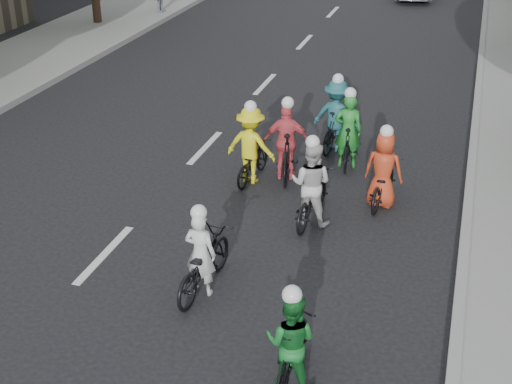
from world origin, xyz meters
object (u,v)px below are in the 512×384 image
at_px(cyclist_0, 203,261).
at_px(cyclist_7, 336,121).
at_px(cyclist_3, 288,148).
at_px(cyclist_5, 348,139).
at_px(cyclist_1, 292,347).
at_px(cyclist_4, 383,177).
at_px(cyclist_6, 311,191).
at_px(cyclist_2, 251,151).

height_order(cyclist_0, cyclist_7, cyclist_7).
height_order(cyclist_3, cyclist_5, cyclist_3).
height_order(cyclist_1, cyclist_4, cyclist_4).
height_order(cyclist_3, cyclist_7, cyclist_7).
distance_m(cyclist_3, cyclist_5, 1.50).
bearing_deg(cyclist_6, cyclist_0, 71.56).
xyz_separation_m(cyclist_6, cyclist_7, (-0.24, 3.55, 0.09)).
distance_m(cyclist_4, cyclist_7, 2.83).
relative_size(cyclist_0, cyclist_1, 1.18).
bearing_deg(cyclist_4, cyclist_5, -52.50).
xyz_separation_m(cyclist_2, cyclist_3, (0.68, 0.40, -0.00)).
bearing_deg(cyclist_0, cyclist_2, -78.79).
height_order(cyclist_0, cyclist_4, cyclist_4).
bearing_deg(cyclist_0, cyclist_1, 142.57).
bearing_deg(cyclist_1, cyclist_4, -93.53).
xyz_separation_m(cyclist_4, cyclist_5, (-1.00, 1.65, 0.04)).
bearing_deg(cyclist_5, cyclist_6, 80.37).
xyz_separation_m(cyclist_1, cyclist_4, (0.41, 5.58, -0.01)).
bearing_deg(cyclist_3, cyclist_1, 94.92).
distance_m(cyclist_0, cyclist_5, 5.66).
xyz_separation_m(cyclist_3, cyclist_6, (0.93, -1.76, -0.05)).
height_order(cyclist_1, cyclist_7, cyclist_7).
bearing_deg(cyclist_1, cyclist_3, -73.97).
relative_size(cyclist_3, cyclist_7, 1.02).
distance_m(cyclist_3, cyclist_6, 2.00).
bearing_deg(cyclist_6, cyclist_1, 103.84).
xyz_separation_m(cyclist_0, cyclist_3, (0.20, 4.51, 0.14)).
distance_m(cyclist_0, cyclist_1, 2.57).
height_order(cyclist_5, cyclist_7, cyclist_7).
distance_m(cyclist_2, cyclist_5, 2.27).
bearing_deg(cyclist_4, cyclist_1, 91.91).
height_order(cyclist_1, cyclist_5, cyclist_5).
bearing_deg(cyclist_2, cyclist_6, 145.54).
height_order(cyclist_1, cyclist_6, cyclist_6).
bearing_deg(cyclist_7, cyclist_0, 91.13).
distance_m(cyclist_0, cyclist_4, 4.51).
relative_size(cyclist_4, cyclist_5, 0.93).
xyz_separation_m(cyclist_2, cyclist_5, (1.80, 1.39, -0.05)).
xyz_separation_m(cyclist_1, cyclist_2, (-2.39, 5.84, 0.08)).
bearing_deg(cyclist_5, cyclist_4, 115.60).
distance_m(cyclist_4, cyclist_6, 1.63).
xyz_separation_m(cyclist_0, cyclist_2, (-0.48, 4.12, 0.14)).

